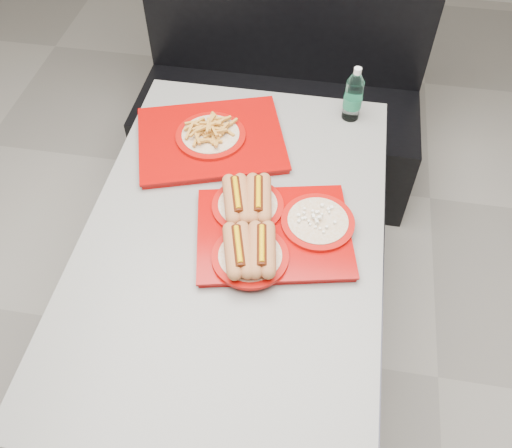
% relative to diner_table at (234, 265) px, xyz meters
% --- Properties ---
extents(ground, '(6.00, 6.00, 0.00)m').
position_rel_diner_table_xyz_m(ground, '(0.00, 0.00, -0.58)').
color(ground, gray).
rests_on(ground, ground).
extents(diner_table, '(0.92, 1.42, 0.75)m').
position_rel_diner_table_xyz_m(diner_table, '(0.00, 0.00, 0.00)').
color(diner_table, black).
rests_on(diner_table, ground).
extents(booth_bench, '(1.30, 0.57, 1.35)m').
position_rel_diner_table_xyz_m(booth_bench, '(0.00, 1.09, -0.18)').
color(booth_bench, black).
rests_on(booth_bench, ground).
extents(tray_near, '(0.52, 0.44, 0.10)m').
position_rel_diner_table_xyz_m(tray_near, '(0.10, 0.01, 0.20)').
color(tray_near, '#990604').
rests_on(tray_near, diner_table).
extents(tray_far, '(0.59, 0.52, 0.10)m').
position_rel_diner_table_xyz_m(tray_far, '(-0.15, 0.38, 0.19)').
color(tray_far, '#990604').
rests_on(tray_far, diner_table).
extents(water_bottle, '(0.07, 0.07, 0.21)m').
position_rel_diner_table_xyz_m(water_bottle, '(0.32, 0.60, 0.26)').
color(water_bottle, silver).
rests_on(water_bottle, diner_table).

